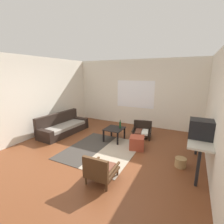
{
  "coord_description": "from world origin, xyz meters",
  "views": [
    {
      "loc": [
        2.14,
        -3.38,
        2.13
      ],
      "look_at": [
        -0.12,
        1.11,
        0.94
      ],
      "focal_mm": 25.88,
      "sensor_mm": 36.0,
      "label": 1
    }
  ],
  "objects_px": {
    "couch": "(63,127)",
    "crt_television": "(201,129)",
    "clay_vase": "(200,126)",
    "console_shelf": "(199,139)",
    "armchair_striped_foreground": "(100,170)",
    "coffee_table": "(114,131)",
    "glass_bottle": "(120,125)",
    "ottoman_orange": "(137,143)",
    "wicker_basket": "(180,162)",
    "armchair_by_window": "(142,130)"
  },
  "relations": [
    {
      "from": "clay_vase",
      "to": "coffee_table",
      "type": "bearing_deg",
      "value": 174.83
    },
    {
      "from": "coffee_table",
      "to": "crt_television",
      "type": "bearing_deg",
      "value": -16.39
    },
    {
      "from": "couch",
      "to": "clay_vase",
      "type": "bearing_deg",
      "value": 0.28
    },
    {
      "from": "crt_television",
      "to": "clay_vase",
      "type": "height_order",
      "value": "crt_television"
    },
    {
      "from": "ottoman_orange",
      "to": "crt_television",
      "type": "bearing_deg",
      "value": -16.29
    },
    {
      "from": "crt_television",
      "to": "console_shelf",
      "type": "bearing_deg",
      "value": 88.66
    },
    {
      "from": "ottoman_orange",
      "to": "clay_vase",
      "type": "bearing_deg",
      "value": 1.43
    },
    {
      "from": "coffee_table",
      "to": "clay_vase",
      "type": "height_order",
      "value": "clay_vase"
    },
    {
      "from": "armchair_striped_foreground",
      "to": "crt_television",
      "type": "relative_size",
      "value": 1.35
    },
    {
      "from": "clay_vase",
      "to": "glass_bottle",
      "type": "relative_size",
      "value": 1.18
    },
    {
      "from": "armchair_striped_foreground",
      "to": "clay_vase",
      "type": "distance_m",
      "value": 2.57
    },
    {
      "from": "crt_television",
      "to": "armchair_striped_foreground",
      "type": "bearing_deg",
      "value": -142.52
    },
    {
      "from": "console_shelf",
      "to": "couch",
      "type": "bearing_deg",
      "value": 175.69
    },
    {
      "from": "coffee_table",
      "to": "ottoman_orange",
      "type": "bearing_deg",
      "value": -16.58
    },
    {
      "from": "console_shelf",
      "to": "crt_television",
      "type": "xyz_separation_m",
      "value": [
        -0.0,
        -0.13,
        0.28
      ]
    },
    {
      "from": "coffee_table",
      "to": "armchair_by_window",
      "type": "relative_size",
      "value": 0.86
    },
    {
      "from": "console_shelf",
      "to": "clay_vase",
      "type": "bearing_deg",
      "value": 90.0
    },
    {
      "from": "couch",
      "to": "armchair_striped_foreground",
      "type": "bearing_deg",
      "value": -33.88
    },
    {
      "from": "crt_television",
      "to": "clay_vase",
      "type": "bearing_deg",
      "value": 89.63
    },
    {
      "from": "armchair_striped_foreground",
      "to": "clay_vase",
      "type": "height_order",
      "value": "clay_vase"
    },
    {
      "from": "wicker_basket",
      "to": "crt_television",
      "type": "bearing_deg",
      "value": -0.27
    },
    {
      "from": "couch",
      "to": "crt_television",
      "type": "relative_size",
      "value": 4.19
    },
    {
      "from": "coffee_table",
      "to": "couch",
      "type": "bearing_deg",
      "value": -173.16
    },
    {
      "from": "coffee_table",
      "to": "console_shelf",
      "type": "xyz_separation_m",
      "value": [
        2.39,
        -0.57,
        0.37
      ]
    },
    {
      "from": "coffee_table",
      "to": "glass_bottle",
      "type": "height_order",
      "value": "glass_bottle"
    },
    {
      "from": "couch",
      "to": "clay_vase",
      "type": "xyz_separation_m",
      "value": [
        4.37,
        0.02,
        0.68
      ]
    },
    {
      "from": "couch",
      "to": "armchair_striped_foreground",
      "type": "xyz_separation_m",
      "value": [
        2.65,
        -1.78,
        0.05
      ]
    },
    {
      "from": "armchair_striped_foreground",
      "to": "crt_television",
      "type": "bearing_deg",
      "value": 37.48
    },
    {
      "from": "armchair_by_window",
      "to": "armchair_striped_foreground",
      "type": "relative_size",
      "value": 1.17
    },
    {
      "from": "coffee_table",
      "to": "glass_bottle",
      "type": "bearing_deg",
      "value": 36.78
    },
    {
      "from": "armchair_striped_foreground",
      "to": "coffee_table",
      "type": "bearing_deg",
      "value": 108.35
    },
    {
      "from": "crt_television",
      "to": "coffee_table",
      "type": "bearing_deg",
      "value": 163.61
    },
    {
      "from": "coffee_table",
      "to": "clay_vase",
      "type": "relative_size",
      "value": 1.97
    },
    {
      "from": "couch",
      "to": "crt_television",
      "type": "distance_m",
      "value": 4.45
    },
    {
      "from": "console_shelf",
      "to": "crt_television",
      "type": "distance_m",
      "value": 0.31
    },
    {
      "from": "coffee_table",
      "to": "console_shelf",
      "type": "relative_size",
      "value": 0.41
    },
    {
      "from": "armchair_striped_foreground",
      "to": "wicker_basket",
      "type": "xyz_separation_m",
      "value": [
        1.39,
        1.32,
        -0.16
      ]
    },
    {
      "from": "armchair_striped_foreground",
      "to": "clay_vase",
      "type": "relative_size",
      "value": 1.95
    },
    {
      "from": "clay_vase",
      "to": "glass_bottle",
      "type": "xyz_separation_m",
      "value": [
        -2.23,
        0.33,
        -0.38
      ]
    },
    {
      "from": "armchair_by_window",
      "to": "glass_bottle",
      "type": "xyz_separation_m",
      "value": [
        -0.55,
        -0.63,
        0.3
      ]
    },
    {
      "from": "coffee_table",
      "to": "clay_vase",
      "type": "bearing_deg",
      "value": -5.17
    },
    {
      "from": "couch",
      "to": "crt_television",
      "type": "height_order",
      "value": "crt_television"
    },
    {
      "from": "clay_vase",
      "to": "ottoman_orange",
      "type": "bearing_deg",
      "value": -178.57
    },
    {
      "from": "couch",
      "to": "ottoman_orange",
      "type": "bearing_deg",
      "value": -0.34
    },
    {
      "from": "armchair_by_window",
      "to": "coffee_table",
      "type": "bearing_deg",
      "value": -133.41
    },
    {
      "from": "armchair_striped_foreground",
      "to": "console_shelf",
      "type": "distance_m",
      "value": 2.29
    },
    {
      "from": "armchair_by_window",
      "to": "ottoman_orange",
      "type": "distance_m",
      "value": 1.01
    },
    {
      "from": "armchair_by_window",
      "to": "wicker_basket",
      "type": "distance_m",
      "value": 1.99
    },
    {
      "from": "couch",
      "to": "coffee_table",
      "type": "relative_size",
      "value": 3.07
    },
    {
      "from": "armchair_by_window",
      "to": "glass_bottle",
      "type": "height_order",
      "value": "glass_bottle"
    }
  ]
}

